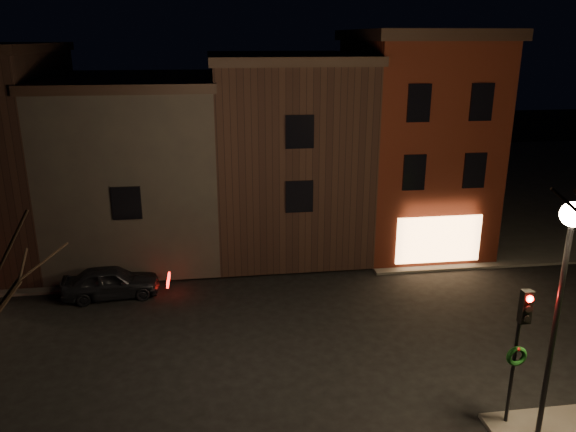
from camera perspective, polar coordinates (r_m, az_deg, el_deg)
name	(u,v)px	position (r m, az deg, el deg)	size (l,w,h in m)	color
ground	(281,340)	(20.45, -0.70, -12.46)	(120.00, 120.00, 0.00)	black
sidewalk_far_right	(515,182)	(44.80, 22.04, 3.24)	(30.00, 30.00, 0.12)	#2D2B28
corner_building	(414,138)	(29.29, 12.66, 7.71)	(6.50, 8.50, 10.50)	#48160C
row_building_a	(284,149)	(28.80, -0.43, 6.83)	(7.30, 10.30, 9.40)	black
row_building_b	(139,163)	(28.88, -14.90, 5.25)	(7.80, 10.30, 8.40)	black
street_lamp_near	(566,258)	(15.17, 26.40, -3.89)	(0.60, 0.60, 6.48)	black
traffic_signal	(520,337)	(16.18, 22.48, -11.28)	(0.58, 0.38, 4.05)	black
parked_car_a	(111,282)	(24.38, -17.53, -6.40)	(1.56, 3.88, 1.32)	black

